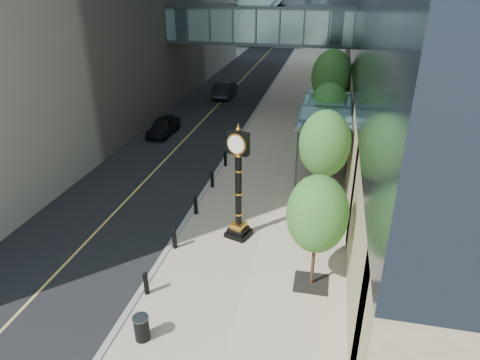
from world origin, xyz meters
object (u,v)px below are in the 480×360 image
at_px(pedestrian, 304,192).
at_px(car_near, 163,126).
at_px(trash_bin, 142,329).
at_px(street_clock, 238,191).
at_px(car_far, 225,89).

relative_size(pedestrian, car_near, 0.42).
height_order(trash_bin, car_near, car_near).
height_order(street_clock, pedestrian, street_clock).
height_order(street_clock, car_far, street_clock).
bearing_deg(trash_bin, car_far, 99.11).
distance_m(street_clock, trash_bin, 7.53).
relative_size(pedestrian, car_far, 0.35).
bearing_deg(car_far, pedestrian, 113.76).
height_order(pedestrian, car_near, pedestrian).
bearing_deg(street_clock, car_near, 143.19).
bearing_deg(pedestrian, car_near, -26.80).
bearing_deg(car_far, car_near, 80.31).
distance_m(trash_bin, pedestrian, 11.61).
xyz_separation_m(street_clock, pedestrian, (2.82, 3.58, -1.53)).
bearing_deg(street_clock, pedestrian, 70.47).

